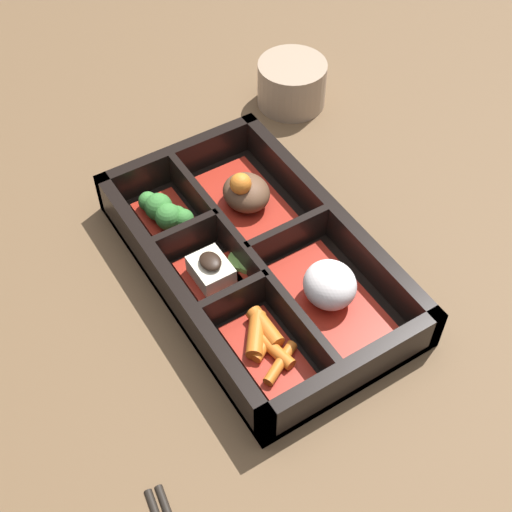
{
  "coord_description": "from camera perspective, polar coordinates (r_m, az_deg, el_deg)",
  "views": [
    {
      "loc": [
        0.39,
        -0.24,
        0.58
      ],
      "look_at": [
        0.0,
        0.0,
        0.03
      ],
      "focal_mm": 50.0,
      "sensor_mm": 36.0,
      "label": 1
    }
  ],
  "objects": [
    {
      "name": "ground_plane",
      "position": [
        0.74,
        -0.0,
        -1.24
      ],
      "size": [
        3.0,
        3.0,
        0.0
      ],
      "primitive_type": "plane",
      "color": "brown"
    },
    {
      "name": "bento_rim",
      "position": [
        0.72,
        -0.23,
        -0.09
      ],
      "size": [
        0.34,
        0.2,
        0.05
      ],
      "color": "black",
      "rests_on": "ground_plane"
    },
    {
      "name": "bowl_tofu",
      "position": [
        0.71,
        -3.61,
        -1.32
      ],
      "size": [
        0.07,
        0.05,
        0.03
      ],
      "color": "maroon",
      "rests_on": "bento_base"
    },
    {
      "name": "bowl_stew",
      "position": [
        0.77,
        -0.81,
        4.83
      ],
      "size": [
        0.13,
        0.08,
        0.05
      ],
      "color": "maroon",
      "rests_on": "bento_base"
    },
    {
      "name": "bowl_greens",
      "position": [
        0.76,
        -7.21,
        3.42
      ],
      "size": [
        0.08,
        0.05,
        0.03
      ],
      "color": "maroon",
      "rests_on": "bento_base"
    },
    {
      "name": "bowl_carrots",
      "position": [
        0.66,
        0.84,
        -7.13
      ],
      "size": [
        0.09,
        0.05,
        0.02
      ],
      "color": "maroon",
      "rests_on": "bento_base"
    },
    {
      "name": "tea_cup",
      "position": [
        0.92,
        2.88,
        13.69
      ],
      "size": [
        0.09,
        0.09,
        0.06
      ],
      "color": "gray",
      "rests_on": "ground_plane"
    },
    {
      "name": "bowl_rice",
      "position": [
        0.69,
        5.88,
        -2.68
      ],
      "size": [
        0.13,
        0.08,
        0.05
      ],
      "color": "maroon",
      "rests_on": "bento_base"
    },
    {
      "name": "bowl_pickles",
      "position": [
        0.72,
        -0.93,
        -0.54
      ],
      "size": [
        0.04,
        0.03,
        0.01
      ],
      "color": "maroon",
      "rests_on": "bento_base"
    },
    {
      "name": "bento_base",
      "position": [
        0.73,
        -0.0,
        -1.0
      ],
      "size": [
        0.34,
        0.2,
        0.01
      ],
      "color": "black",
      "rests_on": "ground_plane"
    }
  ]
}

